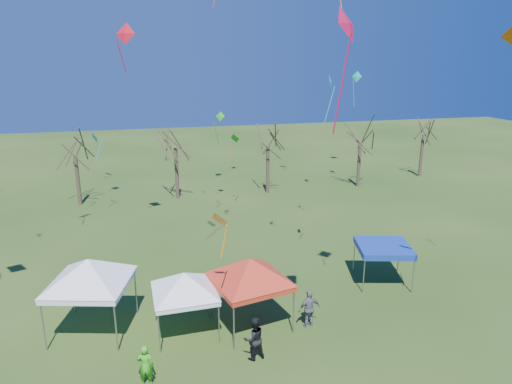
% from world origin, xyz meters
% --- Properties ---
extents(ground, '(140.00, 140.00, 0.00)m').
position_xyz_m(ground, '(0.00, 0.00, 0.00)').
color(ground, '#244114').
rests_on(ground, ground).
extents(tree_1, '(3.42, 3.42, 7.54)m').
position_xyz_m(tree_1, '(-10.77, 24.65, 5.79)').
color(tree_1, '#3D2D21').
rests_on(tree_1, ground).
extents(tree_2, '(3.71, 3.71, 8.18)m').
position_xyz_m(tree_2, '(-2.37, 24.38, 6.29)').
color(tree_2, '#3D2D21').
rests_on(tree_2, ground).
extents(tree_3, '(3.59, 3.59, 7.91)m').
position_xyz_m(tree_3, '(6.03, 24.04, 6.08)').
color(tree_3, '#3D2D21').
rests_on(tree_3, ground).
extents(tree_4, '(3.58, 3.58, 7.89)m').
position_xyz_m(tree_4, '(15.36, 24.00, 6.06)').
color(tree_4, '#3D2D21').
rests_on(tree_4, ground).
extents(tree_5, '(3.39, 3.39, 7.46)m').
position_xyz_m(tree_5, '(23.72, 26.07, 5.73)').
color(tree_5, '#3D2D21').
rests_on(tree_5, ground).
extents(tent_white_west, '(4.54, 4.54, 4.15)m').
position_xyz_m(tent_white_west, '(-8.03, 3.99, 3.35)').
color(tent_white_west, gray).
rests_on(tent_white_west, ground).
extents(tent_white_mid, '(3.91, 3.91, 3.45)m').
position_xyz_m(tent_white_mid, '(-3.93, 2.81, 2.78)').
color(tent_white_mid, gray).
rests_on(tent_white_mid, ground).
extents(tent_red, '(4.39, 4.39, 3.96)m').
position_xyz_m(tent_red, '(-0.94, 2.61, 3.19)').
color(tent_red, gray).
rests_on(tent_red, ground).
extents(tent_blue, '(3.46, 3.46, 2.22)m').
position_xyz_m(tent_blue, '(7.30, 5.05, 2.04)').
color(tent_blue, gray).
rests_on(tent_blue, ground).
extents(person_green, '(0.69, 0.52, 1.72)m').
position_xyz_m(person_green, '(-5.81, -0.41, 0.86)').
color(person_green, green).
rests_on(person_green, ground).
extents(person_dark, '(1.03, 0.87, 1.90)m').
position_xyz_m(person_dark, '(-1.39, 0.12, 0.95)').
color(person_dark, black).
rests_on(person_dark, ground).
extents(person_grey, '(1.15, 0.60, 1.87)m').
position_xyz_m(person_grey, '(1.69, 1.77, 0.94)').
color(person_grey, slate).
rests_on(person_grey, ground).
extents(kite_13, '(0.88, 1.06, 2.45)m').
position_xyz_m(kite_13, '(-8.69, 20.99, 6.31)').
color(kite_13, '#0CADB5').
rests_on(kite_13, ground).
extents(kite_11, '(1.37, 1.11, 3.00)m').
position_xyz_m(kite_11, '(-5.81, 14.50, 13.61)').
color(kite_11, red).
rests_on(kite_11, ground).
extents(kite_17, '(0.64, 0.87, 2.63)m').
position_xyz_m(kite_17, '(4.47, 6.83, 10.92)').
color(kite_17, '#0CB4AB').
rests_on(kite_17, ground).
extents(kite_1, '(0.95, 1.01, 1.93)m').
position_xyz_m(kite_1, '(-2.55, 1.02, 5.96)').
color(kite_1, orange).
rests_on(kite_1, ground).
extents(kite_5, '(1.34, 1.30, 4.11)m').
position_xyz_m(kite_5, '(1.21, -1.73, 13.12)').
color(kite_5, red).
rests_on(kite_5, ground).
extents(kite_19, '(0.93, 0.99, 2.38)m').
position_xyz_m(kite_19, '(2.14, 20.10, 5.95)').
color(kite_19, green).
rests_on(kite_19, ground).
extents(kite_12, '(0.77, 1.01, 3.33)m').
position_xyz_m(kite_12, '(14.40, 23.71, 10.56)').
color(kite_12, '#0DC8A9').
rests_on(kite_12, ground).
extents(kite_22, '(1.02, 0.99, 2.86)m').
position_xyz_m(kite_22, '(1.09, 21.12, 7.56)').
color(kite_22, green).
rests_on(kite_22, ground).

